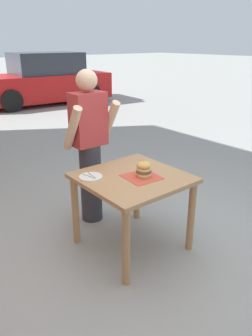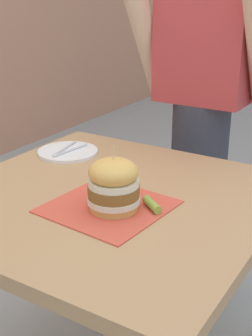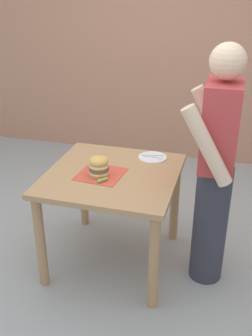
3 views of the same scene
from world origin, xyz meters
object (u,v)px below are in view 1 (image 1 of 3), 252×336
pickle_spear (147,171)px  sandwich (144,169)px  patio_table (133,189)px  parked_car_near_curb (44,81)px  side_plate_with_forks (91,177)px  diner_across_table (90,146)px

pickle_spear → sandwich: bearing=-148.9°
patio_table → parked_car_near_curb: size_ratio=0.22×
side_plate_with_forks → sandwich: bearing=-36.9°
sandwich → diner_across_table: (-0.08, 0.79, 0.05)m
patio_table → sandwich: bearing=-47.8°
diner_across_table → parked_car_near_curb: 7.89m
diner_across_table → sandwich: bearing=-84.1°
sandwich → diner_across_table: size_ratio=0.11×
patio_table → diner_across_table: diner_across_table is taller
pickle_spear → side_plate_with_forks: bearing=153.4°
sandwich → diner_across_table: diner_across_table is taller
patio_table → sandwich: size_ratio=5.14×
patio_table → diner_across_table: size_ratio=0.55×
pickle_spear → diner_across_table: diner_across_table is taller
patio_table → parked_car_near_curb: 8.54m
pickle_spear → patio_table: bearing=172.1°
patio_table → pickle_spear: 0.22m
side_plate_with_forks → diner_across_table: bearing=57.4°
side_plate_with_forks → parked_car_near_curb: 8.46m
diner_across_table → parked_car_near_curb: (2.99, 7.30, -0.16)m
parked_car_near_curb → sandwich: bearing=-109.8°
pickle_spear → side_plate_with_forks: size_ratio=0.36×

